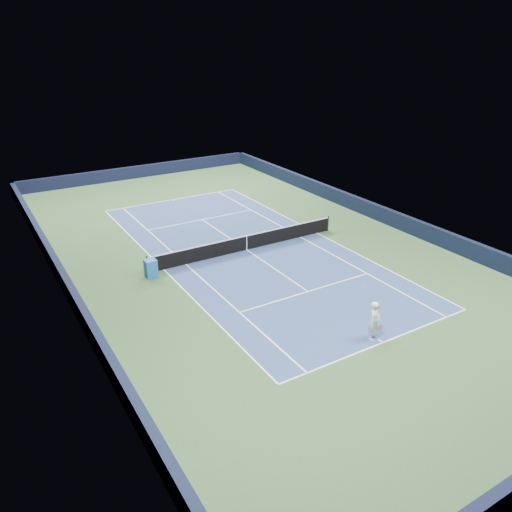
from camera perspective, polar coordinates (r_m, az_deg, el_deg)
ground at (r=31.07m, az=-1.08°, el=0.71°), size 40.00×40.00×0.00m
wall_far at (r=48.20m, az=-13.17°, el=9.38°), size 22.00×0.35×1.10m
wall_right at (r=37.11m, az=13.58°, el=4.92°), size 0.35×40.00×1.10m
wall_left at (r=27.59m, az=-20.94°, el=-2.94°), size 0.35×40.00×1.10m
court_surface at (r=31.07m, az=-1.08°, el=0.71°), size 10.97×23.77×0.01m
baseline_far at (r=41.15m, az=-9.47°, el=6.38°), size 10.97×0.08×0.00m
baseline_near at (r=22.80m, az=14.32°, el=-9.56°), size 10.97×0.08×0.00m
sideline_doubles_right at (r=33.93m, az=6.97°, el=2.63°), size 0.08×23.77×0.00m
sideline_doubles_left at (r=28.97m, az=-10.50°, el=-1.53°), size 0.08×23.77×0.00m
sideline_singles_right at (r=33.16m, az=5.09°, el=2.19°), size 0.08×23.77×0.00m
sideline_singles_left at (r=29.41m, az=-8.03°, el=-0.94°), size 0.08×23.77×0.00m
service_line_far at (r=36.36m, az=-6.16°, el=4.17°), size 8.23×0.08×0.00m
service_line_near at (r=26.27m, az=5.97°, el=-4.06°), size 8.23×0.08×0.00m
center_service_line at (r=31.07m, az=-1.08°, el=0.72°), size 0.08×12.80×0.00m
center_mark_far at (r=41.01m, az=-9.39°, el=6.32°), size 0.08×0.30×0.00m
center_mark_near at (r=22.89m, az=14.06°, el=-9.39°), size 0.08×0.30×0.00m
tennis_net at (r=30.87m, az=-1.08°, el=1.57°), size 12.90×0.10×1.07m
sponsor_cube at (r=28.05m, az=-11.92°, el=-1.41°), size 0.65×0.58×1.03m
tennis_player at (r=22.51m, az=13.41°, el=-7.21°), size 0.87×1.37×2.14m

